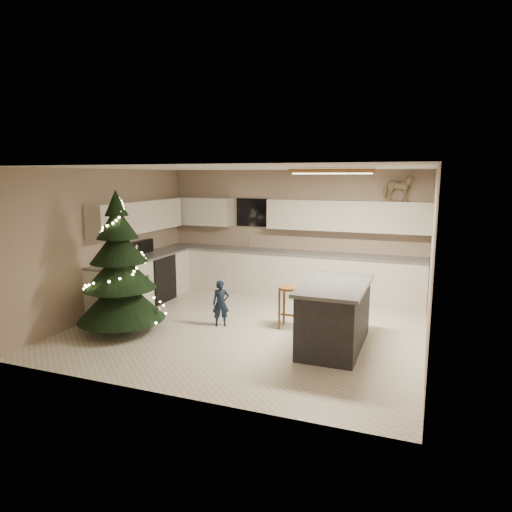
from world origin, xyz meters
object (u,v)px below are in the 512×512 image
object	(u,v)px
island	(335,315)
bar_stool	(289,297)
toddler	(221,303)
rocking_horse	(398,188)
christmas_tree	(120,275)

from	to	relation	value
island	bar_stool	xyz separation A→B (m)	(-0.86, 0.56, 0.05)
island	toddler	distance (m)	1.97
bar_stool	rocking_horse	world-z (taller)	rocking_horse
island	christmas_tree	bearing A→B (deg)	-170.45
island	toddler	size ratio (longest dim) A/B	2.21
rocking_horse	bar_stool	bearing A→B (deg)	137.22
christmas_tree	toddler	size ratio (longest dim) A/B	2.95
toddler	rocking_horse	xyz separation A→B (m)	(2.58, 2.38, 1.87)
christmas_tree	toddler	bearing A→B (deg)	30.49
christmas_tree	rocking_horse	xyz separation A→B (m)	(3.96, 3.19, 1.32)
bar_stool	christmas_tree	xyz separation A→B (m)	(-2.47, -1.12, 0.41)
christmas_tree	rocking_horse	size ratio (longest dim) A/B	3.85
christmas_tree	rocking_horse	distance (m)	5.26
toddler	christmas_tree	bearing A→B (deg)	-179.28
bar_stool	toddler	xyz separation A→B (m)	(-1.09, -0.31, -0.14)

